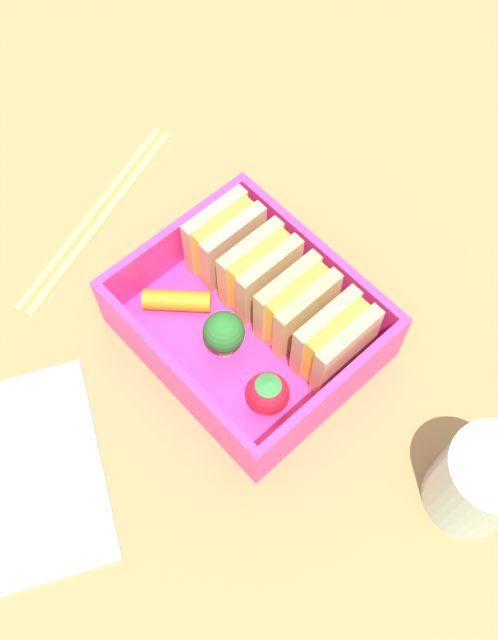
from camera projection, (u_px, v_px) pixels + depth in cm
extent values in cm
cube|color=olive|center=(249.00, 343.00, 52.41)|extent=(120.00, 120.00, 2.00)
cube|color=#F03291|center=(249.00, 333.00, 50.99)|extent=(16.41, 13.79, 1.20)
cube|color=#F03291|center=(317.00, 260.00, 50.63)|extent=(16.41, 0.60, 4.23)
cube|color=#F03291|center=(175.00, 376.00, 46.53)|extent=(16.41, 0.60, 4.23)
cube|color=#F03291|center=(175.00, 244.00, 51.26)|extent=(0.60, 12.59, 4.23)
cube|color=#F03291|center=(332.00, 396.00, 45.90)|extent=(0.60, 12.59, 4.23)
cube|color=tan|center=(216.00, 231.00, 51.10)|extent=(0.96, 5.39, 5.36)
cube|color=yellow|center=(225.00, 240.00, 50.78)|extent=(0.96, 4.96, 4.94)
cube|color=tan|center=(234.00, 248.00, 50.45)|extent=(0.96, 5.39, 5.36)
cube|color=tan|center=(250.00, 263.00, 49.86)|extent=(0.96, 5.39, 5.36)
cube|color=yellow|center=(260.00, 272.00, 49.54)|extent=(0.96, 4.96, 4.94)
cube|color=tan|center=(269.00, 281.00, 49.21)|extent=(0.96, 5.39, 5.36)
cube|color=tan|center=(287.00, 297.00, 48.62)|extent=(0.96, 5.39, 5.36)
cube|color=yellow|center=(296.00, 306.00, 48.30)|extent=(0.96, 4.96, 4.94)
cube|color=tan|center=(306.00, 315.00, 47.97)|extent=(0.96, 5.39, 5.36)
cube|color=tan|center=(325.00, 332.00, 47.38)|extent=(0.96, 5.39, 5.36)
cube|color=yellow|center=(335.00, 341.00, 47.06)|extent=(0.96, 4.96, 4.94)
cube|color=tan|center=(345.00, 351.00, 46.73)|extent=(0.96, 5.39, 5.36)
cylinder|color=orange|center=(177.00, 301.00, 50.70)|extent=(4.49, 4.44, 1.48)
cylinder|color=#81D069|center=(226.00, 346.00, 48.95)|extent=(1.21, 1.21, 1.70)
sphere|color=#256829|center=(225.00, 334.00, 47.30)|extent=(2.88, 2.88, 2.88)
sphere|color=red|center=(268.00, 394.00, 46.67)|extent=(2.90, 2.90, 2.90)
cone|color=#338C41|center=(268.00, 384.00, 45.12)|extent=(1.74, 1.74, 0.60)
cylinder|color=tan|center=(91.00, 212.00, 56.19)|extent=(7.13, 18.82, 0.70)
cylinder|color=tan|center=(101.00, 217.00, 55.98)|extent=(7.13, 18.82, 0.70)
cylinder|color=silver|center=(480.00, 482.00, 43.08)|extent=(5.60, 5.60, 7.11)
cube|color=silver|center=(17.00, 476.00, 46.62)|extent=(17.53, 15.99, 0.40)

